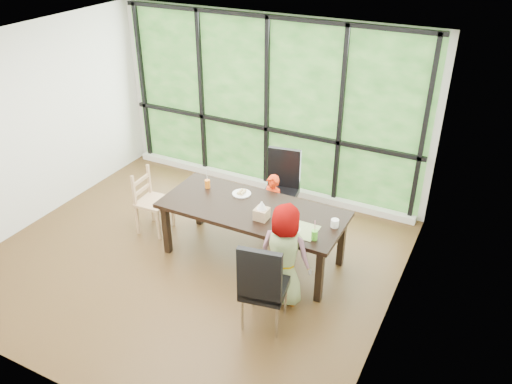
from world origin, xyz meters
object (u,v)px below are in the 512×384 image
dining_table (253,233)px  chair_interior_leather (265,282)px  green_cup (314,235)px  tissue_box (262,214)px  child_toddler (272,206)px  orange_cup (207,184)px  plate_far (242,194)px  plate_near (291,230)px  chair_window_leather (280,190)px  chair_end_beech (154,202)px  white_mug (335,223)px  child_older (284,255)px

dining_table → chair_interior_leather: size_ratio=2.12×
green_cup → tissue_box: 0.72m
child_toddler → orange_cup: bearing=-138.8°
chair_interior_leather → green_cup: bearing=-122.1°
plate_far → plate_near: (0.90, -0.47, -0.00)m
plate_far → dining_table: bearing=-40.6°
dining_table → plate_near: bearing=-20.7°
chair_window_leather → green_cup: chair_window_leather is taller
dining_table → green_cup: (0.92, -0.29, 0.43)m
plate_near → orange_cup: bearing=162.8°
chair_end_beech → white_mug: (2.54, 0.09, 0.35)m
chair_end_beech → white_mug: 2.57m
child_older → tissue_box: 0.63m
chair_end_beech → green_cup: bearing=-99.5°
chair_end_beech → orange_cup: chair_end_beech is taller
white_mug → tissue_box: bearing=-164.5°
plate_far → tissue_box: 0.64m
white_mug → chair_end_beech: bearing=-178.1°
chair_end_beech → tissue_box: 1.76m
chair_interior_leather → green_cup: size_ratio=9.55×
chair_window_leather → chair_interior_leather: (0.69, -1.89, 0.00)m
child_older → child_toddler: bearing=-59.8°
dining_table → plate_near: 0.76m
dining_table → green_cup: 1.06m
child_toddler → plate_far: bearing=-115.3°
dining_table → green_cup: bearing=-17.3°
chair_window_leather → green_cup: (0.96, -1.20, 0.27)m
child_toddler → plate_near: 1.07m
tissue_box → chair_window_leather: bearing=103.1°
plate_far → green_cup: (1.20, -0.53, 0.05)m
chair_window_leather → child_toddler: (0.04, -0.33, -0.08)m
plate_far → tissue_box: size_ratio=1.52×
dining_table → white_mug: 1.12m
green_cup → child_toddler: bearing=136.7°
chair_interior_leather → plate_near: (-0.03, 0.74, 0.22)m
chair_end_beech → child_toddler: size_ratio=0.98×
dining_table → chair_interior_leather: 1.18m
plate_far → orange_cup: 0.49m
chair_window_leather → child_toddler: 0.34m
green_cup → chair_interior_leather: bearing=-111.7°
orange_cup → white_mug: 1.80m
dining_table → chair_window_leather: (-0.04, 0.91, 0.17)m
chair_end_beech → plate_far: bearing=-81.0°
white_mug → dining_table: bearing=-176.8°
chair_window_leather → orange_cup: 1.05m
chair_window_leather → green_cup: size_ratio=9.55×
plate_far → orange_cup: bearing=-174.3°
child_toddler → orange_cup: (-0.76, -0.39, 0.35)m
green_cup → chair_window_leather: bearing=128.8°
dining_table → child_older: size_ratio=1.84×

